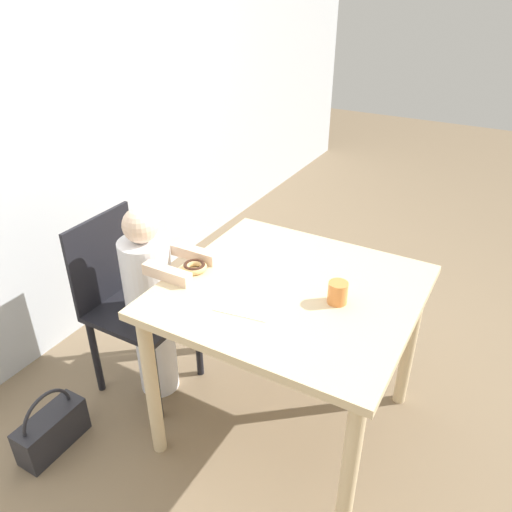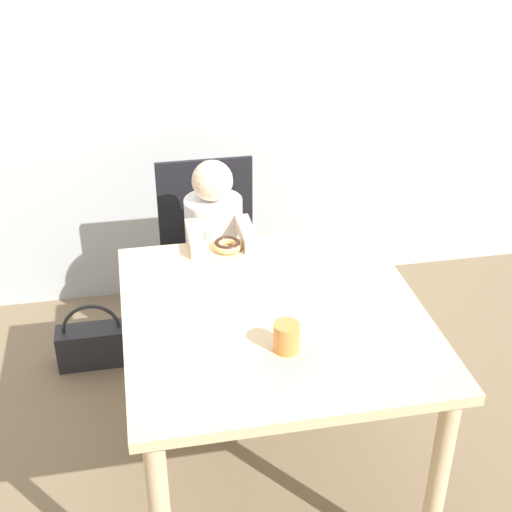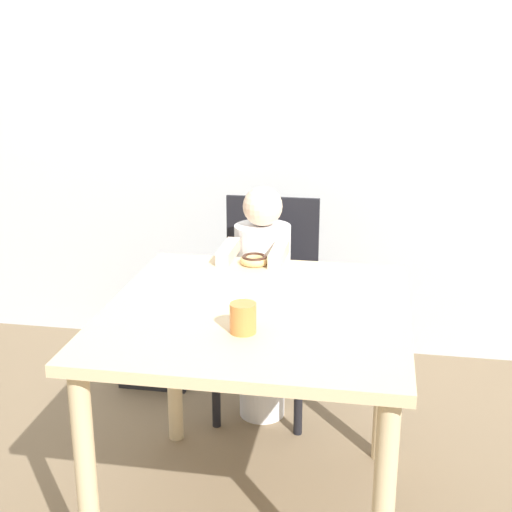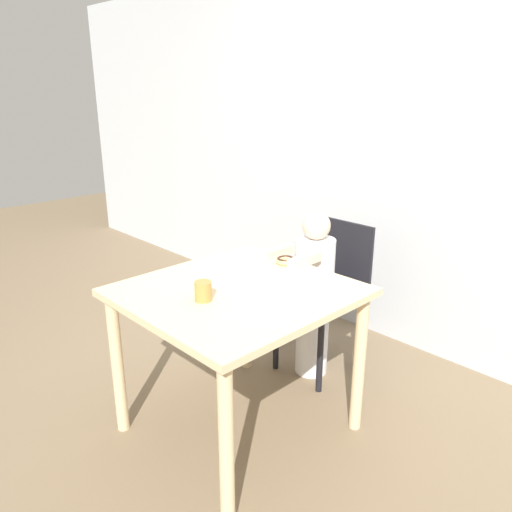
# 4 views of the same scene
# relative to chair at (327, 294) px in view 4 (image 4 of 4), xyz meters

# --- Properties ---
(ground_plane) EXTENTS (12.00, 12.00, 0.00)m
(ground_plane) POSITION_rel_chair_xyz_m (0.10, -0.81, -0.48)
(ground_plane) COLOR #7A664C
(wall_back) EXTENTS (8.00, 0.05, 2.50)m
(wall_back) POSITION_rel_chair_xyz_m (0.10, 0.63, 0.77)
(wall_back) COLOR silver
(wall_back) RESTS_ON ground_plane
(dining_table) EXTENTS (0.94, 0.99, 0.78)m
(dining_table) POSITION_rel_chair_xyz_m (0.10, -0.81, 0.19)
(dining_table) COLOR beige
(dining_table) RESTS_ON ground_plane
(chair) EXTENTS (0.41, 0.45, 0.91)m
(chair) POSITION_rel_chair_xyz_m (0.00, 0.00, 0.00)
(chair) COLOR black
(chair) RESTS_ON ground_plane
(child_figure) EXTENTS (0.24, 0.43, 1.01)m
(child_figure) POSITION_rel_chair_xyz_m (-0.00, -0.13, 0.04)
(child_figure) COLOR white
(child_figure) RESTS_ON ground_plane
(donut) EXTENTS (0.11, 0.11, 0.03)m
(donut) POSITION_rel_chair_xyz_m (0.01, -0.39, 0.32)
(donut) COLOR #DBB270
(donut) RESTS_ON dining_table
(napkin) EXTENTS (0.24, 0.24, 0.00)m
(napkin) POSITION_rel_chair_xyz_m (-0.07, -0.71, 0.30)
(napkin) COLOR white
(napkin) RESTS_ON dining_table
(handbag) EXTENTS (0.32, 0.13, 0.31)m
(handbag) POSITION_rel_chair_xyz_m (-0.54, 0.05, -0.37)
(handbag) COLOR #232328
(handbag) RESTS_ON ground_plane
(cup) EXTENTS (0.08, 0.08, 0.09)m
(cup) POSITION_rel_chair_xyz_m (0.09, -1.01, 0.34)
(cup) COLOR orange
(cup) RESTS_ON dining_table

